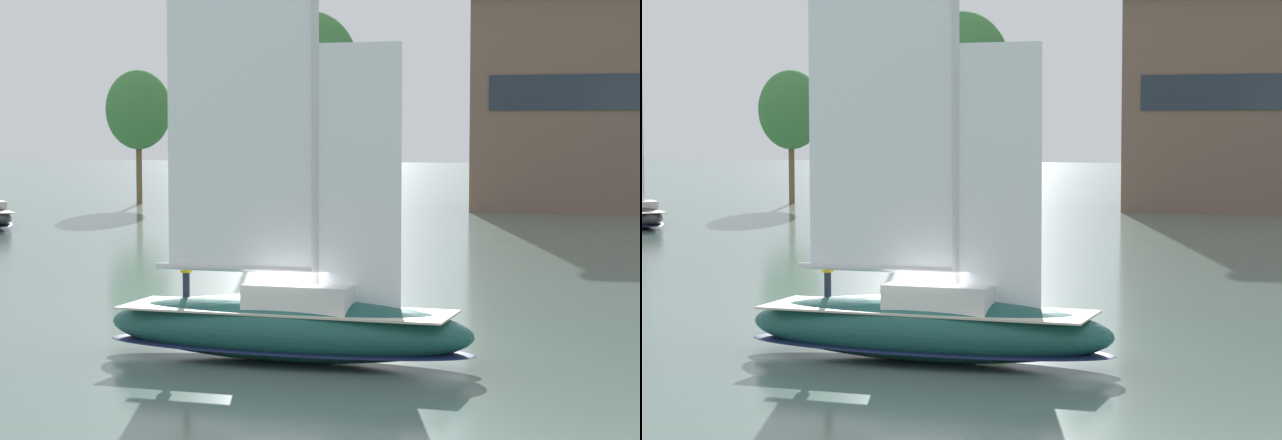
{
  "view_description": "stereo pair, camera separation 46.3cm",
  "coord_description": "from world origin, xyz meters",
  "views": [
    {
      "loc": [
        11.54,
        -32.08,
        6.39
      ],
      "look_at": [
        0.0,
        3.0,
        3.69
      ],
      "focal_mm": 70.0,
      "sensor_mm": 36.0,
      "label": 1
    },
    {
      "loc": [
        11.98,
        -31.93,
        6.39
      ],
      "look_at": [
        0.0,
        3.0,
        3.69
      ],
      "focal_mm": 70.0,
      "sensor_mm": 36.0,
      "label": 2
    }
  ],
  "objects": [
    {
      "name": "ground_plane",
      "position": [
        0.0,
        0.0,
        0.0
      ],
      "size": [
        400.0,
        400.0,
        0.0
      ],
      "primitive_type": "plane",
      "color": "slate"
    },
    {
      "name": "tree_shore_left",
      "position": [
        -36.52,
        64.42,
        8.02
      ],
      "size": [
        5.56,
        5.56,
        11.45
      ],
      "color": "brown",
      "rests_on": "ground"
    },
    {
      "name": "tree_shore_center",
      "position": [
        -20.73,
        63.7,
        11.12
      ],
      "size": [
        7.72,
        7.72,
        15.89
      ],
      "color": "brown",
      "rests_on": "ground"
    },
    {
      "name": "sailboat_main",
      "position": [
        0.02,
        0.0,
        1.15
      ],
      "size": [
        10.66,
        2.99,
        14.64
      ],
      "color": "#194C47",
      "rests_on": "ground"
    },
    {
      "name": "sailboat_moored_near_marina",
      "position": [
        -16.91,
        41.19,
        0.81
      ],
      "size": [
        8.91,
        5.88,
        11.96
      ],
      "color": "#232328",
      "rests_on": "ground"
    },
    {
      "name": "sailboat_moored_mid_channel",
      "position": [
        -34.13,
        38.07,
        0.78
      ],
      "size": [
        7.34,
        7.75,
        11.48
      ],
      "color": "#232328",
      "rests_on": "ground"
    },
    {
      "name": "channel_buoy",
      "position": [
        -2.59,
        16.6,
        0.66
      ],
      "size": [
        0.92,
        0.92,
        1.69
      ],
      "color": "red",
      "rests_on": "ground"
    }
  ]
}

